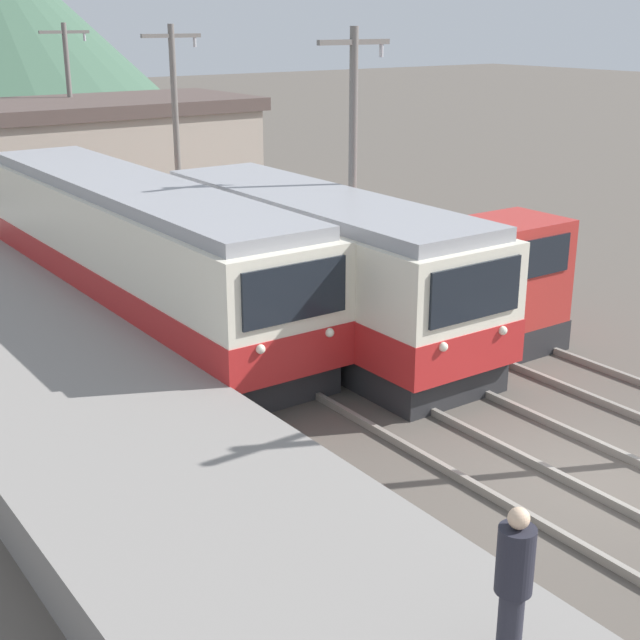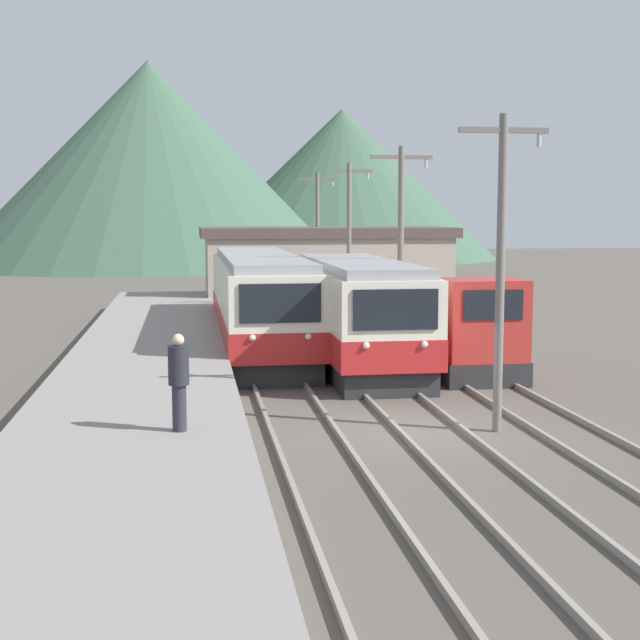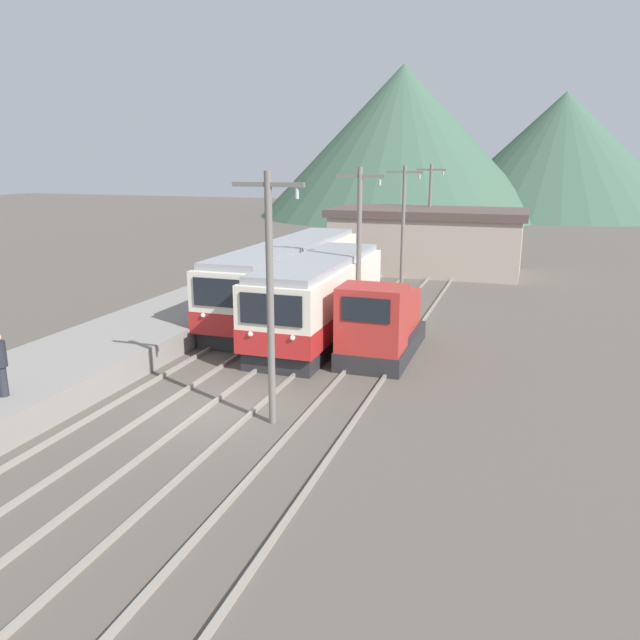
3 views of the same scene
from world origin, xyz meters
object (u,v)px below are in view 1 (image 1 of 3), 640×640
at_px(shunting_locomotive, 457,282).
at_px(catenary_mast_mid, 353,166).
at_px(commuter_train_center, 317,272).
at_px(catenary_mast_distant, 71,106).
at_px(commuter_train_left, 135,255).
at_px(person_on_platform, 514,581).
at_px(catenary_mast_far, 176,129).

height_order(shunting_locomotive, catenary_mast_mid, catenary_mast_mid).
bearing_deg(shunting_locomotive, commuter_train_center, 152.94).
relative_size(shunting_locomotive, catenary_mast_distant, 0.81).
distance_m(commuter_train_center, shunting_locomotive, 3.39).
bearing_deg(shunting_locomotive, catenary_mast_mid, 124.46).
bearing_deg(catenary_mast_mid, commuter_train_left, 143.68).
xyz_separation_m(catenary_mast_distant, person_on_platform, (-6.98, -30.39, -1.94)).
bearing_deg(catenary_mast_distant, shunting_locomotive, -85.88).
relative_size(catenary_mast_far, person_on_platform, 3.89).
relative_size(commuter_train_center, person_on_platform, 5.74).
bearing_deg(catenary_mast_distant, commuter_train_left, -105.63).
xyz_separation_m(shunting_locomotive, catenary_mast_far, (-1.49, 11.46, 2.60)).
bearing_deg(commuter_train_center, catenary_mast_distant, 85.51).
distance_m(commuter_train_center, catenary_mast_far, 10.28).
xyz_separation_m(commuter_train_center, catenary_mast_distant, (1.51, 19.21, 2.22)).
relative_size(commuter_train_left, catenary_mast_distant, 2.06).
relative_size(catenary_mast_mid, catenary_mast_far, 1.00).
bearing_deg(person_on_platform, shunting_locomotive, 48.73).
height_order(catenary_mast_mid, catenary_mast_far, same).
relative_size(commuter_train_left, catenary_mast_far, 2.06).
height_order(catenary_mast_distant, person_on_platform, catenary_mast_distant).
distance_m(commuter_train_center, catenary_mast_mid, 2.76).
xyz_separation_m(shunting_locomotive, catenary_mast_distant, (-1.49, 20.74, 2.60)).
relative_size(commuter_train_center, catenary_mast_mid, 1.48).
distance_m(catenary_mast_distant, person_on_platform, 31.24).
xyz_separation_m(commuter_train_left, catenary_mast_mid, (4.31, -3.17, 2.20)).
xyz_separation_m(commuter_train_center, catenary_mast_mid, (1.51, 0.64, 2.22)).
bearing_deg(catenary_mast_far, commuter_train_center, -98.64).
bearing_deg(shunting_locomotive, catenary_mast_distant, 94.12).
xyz_separation_m(commuter_train_left, catenary_mast_distant, (4.31, 15.40, 2.20)).
bearing_deg(commuter_train_left, catenary_mast_distant, 74.37).
bearing_deg(commuter_train_center, catenary_mast_mid, 23.08).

